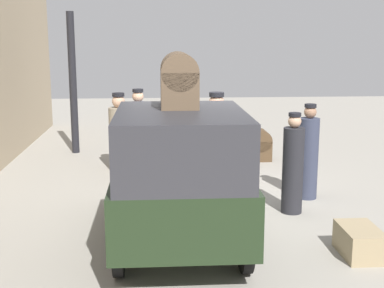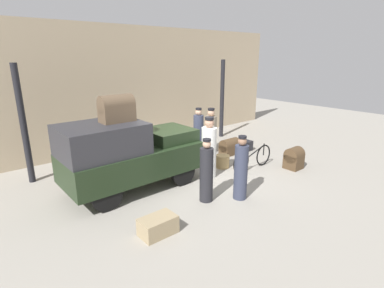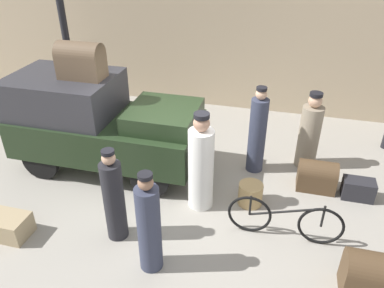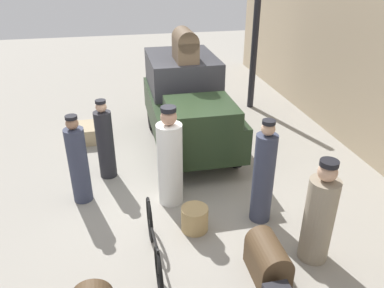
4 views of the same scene
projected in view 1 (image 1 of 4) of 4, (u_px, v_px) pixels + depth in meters
ground_plane at (205, 202)px, 8.96m from camera, size 30.00×30.00×0.00m
canopy_pillar_right at (73, 84)px, 12.37m from camera, size 0.17×0.17×3.27m
truck at (179, 170)px, 7.01m from camera, size 3.59×1.63×1.87m
bicycle at (231, 155)px, 10.81m from camera, size 1.78×0.04×0.73m
wicker_basket at (198, 170)px, 10.21m from camera, size 0.43×0.43×0.40m
conductor_in_dark_uniform at (119, 136)px, 10.92m from camera, size 0.42×0.42×1.60m
porter_standing_middle at (216, 148)px, 9.27m from camera, size 0.43×0.43×1.79m
porter_with_bicycle at (308, 155)px, 9.03m from camera, size 0.33×0.33×1.62m
porter_carrying_trunk at (293, 167)px, 8.29m from camera, size 0.33×0.33×1.58m
porter_lifting_near_truck at (139, 140)px, 9.96m from camera, size 0.34×0.34×1.77m
trunk_large_brown at (360, 242)px, 6.75m from camera, size 0.73×0.46×0.37m
trunk_wicker_pale at (260, 145)px, 11.88m from camera, size 0.49×0.47×0.69m
trunk_barrel_dark at (158, 154)px, 11.25m from camera, size 0.70×0.44×0.58m
suitcase_small_leather at (163, 151)px, 11.99m from camera, size 0.55×0.33×0.37m
trunk_on_truck_roof at (179, 80)px, 6.58m from camera, size 0.82×0.45×0.67m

